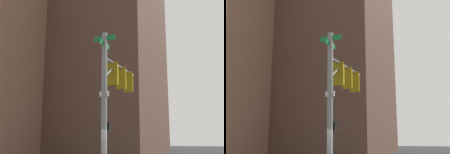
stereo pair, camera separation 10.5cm
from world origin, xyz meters
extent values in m
cylinder|color=slate|center=(-0.01, -0.40, 3.49)|extent=(0.26, 0.26, 6.98)
cylinder|color=slate|center=(-2.05, -0.30, 5.78)|extent=(4.07, 0.30, 0.12)
cylinder|color=slate|center=(-0.75, -0.36, 5.33)|extent=(1.04, 0.13, 0.75)
cube|color=#0F6B33|center=(-0.01, -0.40, 6.73)|extent=(0.08, 1.07, 0.24)
cube|color=#0F6B33|center=(-0.01, -0.40, 6.43)|extent=(1.02, 0.08, 0.24)
cube|color=white|center=(-0.01, -0.40, 4.08)|extent=(0.05, 0.45, 0.24)
cube|color=gold|center=(-1.14, -0.34, 5.22)|extent=(0.35, 0.35, 1.00)
cube|color=#7D640C|center=(-0.95, -0.35, 5.22)|extent=(0.06, 0.55, 1.16)
sphere|color=#470A07|center=(-1.35, -0.34, 5.52)|extent=(0.20, 0.20, 0.20)
cylinder|color=gold|center=(-1.41, -0.33, 5.61)|extent=(0.05, 0.23, 0.23)
sphere|color=#F29E0C|center=(-1.35, -0.34, 5.22)|extent=(0.20, 0.20, 0.20)
cylinder|color=gold|center=(-1.41, -0.33, 5.31)|extent=(0.05, 0.23, 0.23)
sphere|color=#0A3819|center=(-1.35, -0.34, 4.92)|extent=(0.20, 0.20, 0.20)
cylinder|color=gold|center=(-1.41, -0.33, 5.01)|extent=(0.05, 0.23, 0.23)
cube|color=gold|center=(-2.27, -0.29, 5.22)|extent=(0.35, 0.35, 1.00)
cube|color=#7D640C|center=(-2.08, -0.30, 5.22)|extent=(0.06, 0.55, 1.16)
sphere|color=#470A07|center=(-2.48, -0.28, 5.52)|extent=(0.20, 0.20, 0.20)
cylinder|color=gold|center=(-2.54, -0.28, 5.61)|extent=(0.05, 0.23, 0.23)
sphere|color=#4C330A|center=(-2.48, -0.28, 5.22)|extent=(0.20, 0.20, 0.20)
cylinder|color=gold|center=(-2.54, -0.28, 5.31)|extent=(0.05, 0.23, 0.23)
sphere|color=green|center=(-2.48, -0.28, 4.92)|extent=(0.20, 0.20, 0.20)
cylinder|color=gold|center=(-2.54, -0.28, 5.01)|extent=(0.05, 0.23, 0.23)
cube|color=gold|center=(-3.40, -0.24, 5.22)|extent=(0.35, 0.35, 1.00)
cube|color=#7D640C|center=(-3.21, -0.25, 5.22)|extent=(0.06, 0.55, 1.16)
sphere|color=#470A07|center=(-3.61, -0.23, 5.52)|extent=(0.20, 0.20, 0.20)
cylinder|color=gold|center=(-3.67, -0.23, 5.61)|extent=(0.05, 0.23, 0.23)
sphere|color=#4C330A|center=(-3.61, -0.23, 5.22)|extent=(0.20, 0.20, 0.20)
cylinder|color=gold|center=(-3.67, -0.23, 5.31)|extent=(0.05, 0.23, 0.23)
sphere|color=green|center=(-3.61, -0.23, 4.92)|extent=(0.20, 0.20, 0.20)
cylinder|color=gold|center=(-3.67, -0.23, 5.01)|extent=(0.05, 0.23, 0.23)
cube|color=black|center=(-0.29, -0.38, 2.65)|extent=(0.27, 0.37, 0.40)
cube|color=#EA5914|center=(-0.43, -0.38, 2.65)|extent=(0.03, 0.25, 0.28)
cube|color=#4C3328|center=(-33.28, -15.83, 18.83)|extent=(21.29, 21.91, 37.66)
cube|color=#845B47|center=(-22.03, -26.49, 19.41)|extent=(17.93, 15.57, 38.82)
camera|label=1|loc=(12.27, 4.54, 2.03)|focal=47.53mm
camera|label=2|loc=(12.24, 4.64, 2.03)|focal=47.53mm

